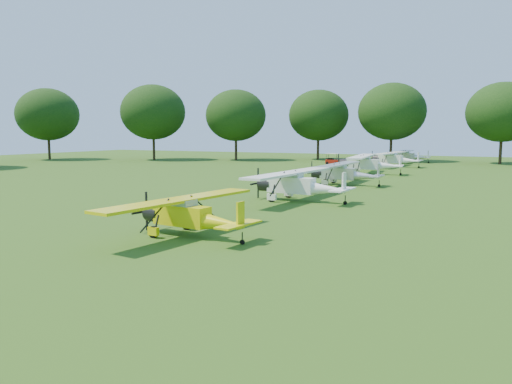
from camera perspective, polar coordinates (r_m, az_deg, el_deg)
ground at (r=31.44m, az=-0.78°, el=-1.87°), size 160.00×160.00×0.00m
tree_belt at (r=29.98m, az=5.61°, el=13.07°), size 137.36×130.27×14.52m
aircraft_2 at (r=22.98m, az=-7.65°, el=-2.38°), size 6.06×9.62×1.89m
aircraft_3 at (r=34.65m, az=4.82°, el=1.05°), size 7.00×11.16×2.19m
aircraft_4 at (r=45.76m, az=9.94°, el=2.29°), size 6.62×10.51×2.08m
aircraft_5 at (r=58.18m, az=12.66°, el=3.31°), size 7.39×11.77×2.31m
aircraft_6 at (r=71.38m, az=15.51°, el=3.77°), size 6.86×10.91×2.14m
aircraft_7 at (r=82.69m, az=16.98°, el=4.05°), size 6.37×10.11×2.00m
golf_cart at (r=75.61m, az=8.69°, el=3.56°), size 1.97×1.29×1.63m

